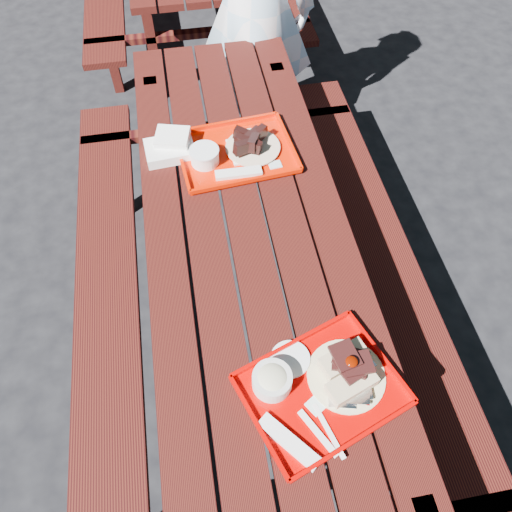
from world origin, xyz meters
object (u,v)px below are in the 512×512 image
object	(u,v)px
near_tray	(318,382)
picnic_table_near	(249,263)
far_tray	(235,152)
person	(254,6)

from	to	relation	value
near_tray	picnic_table_near	bearing A→B (deg)	99.90
picnic_table_near	near_tray	world-z (taller)	near_tray
far_tray	person	distance (m)	0.97
picnic_table_near	far_tray	distance (m)	0.45
near_tray	far_tray	size ratio (longest dim) A/B	1.07
near_tray	far_tray	bearing A→B (deg)	95.33
near_tray	person	size ratio (longest dim) A/B	0.31
near_tray	person	world-z (taller)	person
far_tray	person	xyz separation A→B (m)	(0.25, 0.94, 0.07)
near_tray	person	bearing A→B (deg)	85.42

